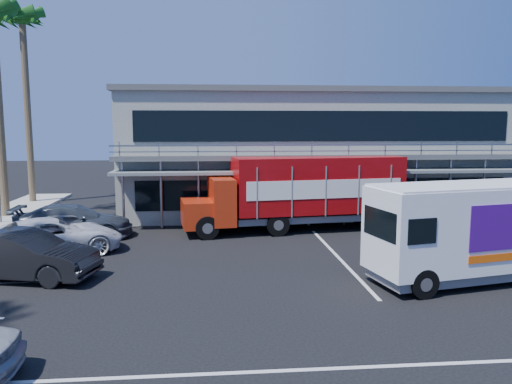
{
  "coord_description": "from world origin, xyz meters",
  "views": [
    {
      "loc": [
        -3.02,
        -16.06,
        5.28
      ],
      "look_at": [
        -1.06,
        5.86,
        2.3
      ],
      "focal_mm": 35.0,
      "sensor_mm": 36.0,
      "label": 1
    }
  ],
  "objects": [
    {
      "name": "ground",
      "position": [
        0.0,
        0.0,
        0.0
      ],
      "size": [
        120.0,
        120.0,
        0.0
      ],
      "primitive_type": "plane",
      "color": "black",
      "rests_on": "ground"
    },
    {
      "name": "building",
      "position": [
        3.0,
        14.94,
        3.66
      ],
      "size": [
        22.4,
        12.0,
        7.3
      ],
      "color": "gray",
      "rests_on": "ground"
    },
    {
      "name": "palm_f",
      "position": [
        -15.1,
        18.5,
        11.47
      ],
      "size": [
        2.8,
        2.8,
        13.25
      ],
      "color": "brown",
      "rests_on": "ground"
    },
    {
      "name": "red_truck",
      "position": [
        1.5,
        8.4,
        2.03
      ],
      "size": [
        11.2,
        3.96,
        3.69
      ],
      "rotation": [
        0.0,
        0.0,
        0.13
      ],
      "color": "#B2270E",
      "rests_on": "ground"
    },
    {
      "name": "white_van",
      "position": [
        5.56,
        -0.38,
        1.77
      ],
      "size": [
        7.15,
        3.67,
        3.33
      ],
      "rotation": [
        0.0,
        0.0,
        0.2
      ],
      "color": "white",
      "rests_on": "ground"
    },
    {
      "name": "parked_car_b",
      "position": [
        -9.5,
        1.2,
        0.83
      ],
      "size": [
        5.34,
        2.92,
        1.67
      ],
      "primitive_type": "imported",
      "rotation": [
        0.0,
        0.0,
        1.33
      ],
      "color": "black",
      "rests_on": "ground"
    },
    {
      "name": "parked_car_c",
      "position": [
        -9.5,
        4.4,
        0.77
      ],
      "size": [
        6.07,
        4.61,
        1.53
      ],
      "primitive_type": "imported",
      "rotation": [
        0.0,
        0.0,
        2.0
      ],
      "color": "silver",
      "rests_on": "ground"
    },
    {
      "name": "parked_car_d",
      "position": [
        -9.5,
        7.6,
        0.78
      ],
      "size": [
        5.46,
        2.42,
        1.56
      ],
      "primitive_type": "imported",
      "rotation": [
        0.0,
        0.0,
        1.62
      ],
      "color": "#333B45",
      "rests_on": "ground"
    },
    {
      "name": "parked_car_e",
      "position": [
        -9.5,
        7.2,
        0.67
      ],
      "size": [
        4.21,
        2.54,
        1.34
      ],
      "primitive_type": "imported",
      "rotation": [
        0.0,
        0.0,
        1.83
      ],
      "color": "slate",
      "rests_on": "ground"
    }
  ]
}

